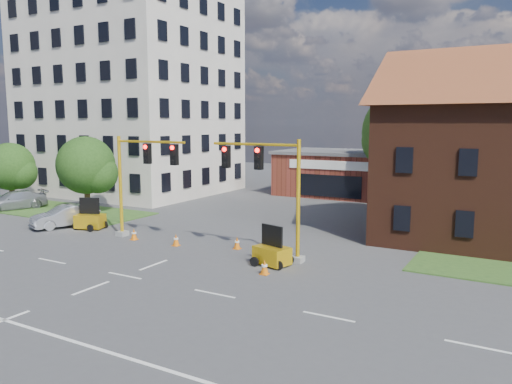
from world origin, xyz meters
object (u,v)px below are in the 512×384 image
at_px(signal_mast_west, 140,175).
at_px(pickup_white, 462,230).
at_px(signal_mast_east, 269,183).
at_px(trailer_east, 272,253).
at_px(trailer_west, 90,220).

xyz_separation_m(signal_mast_west, pickup_white, (17.10, 8.16, -3.12)).
xyz_separation_m(signal_mast_west, signal_mast_east, (8.71, 0.00, 0.00)).
relative_size(signal_mast_east, trailer_east, 3.20).
relative_size(signal_mast_west, pickup_white, 1.08).
height_order(signal_mast_east, pickup_white, signal_mast_east).
relative_size(trailer_west, trailer_east, 1.06).
height_order(trailer_west, trailer_east, trailer_west).
xyz_separation_m(signal_mast_west, trailer_east, (9.49, -1.15, -3.32)).
bearing_deg(signal_mast_east, pickup_white, 44.19).
relative_size(trailer_west, pickup_white, 0.36).
relative_size(signal_mast_west, signal_mast_east, 1.00).
height_order(signal_mast_west, signal_mast_east, same).
bearing_deg(trailer_west, pickup_white, -0.28).
height_order(trailer_west, pickup_white, trailer_west).
bearing_deg(pickup_white, trailer_west, 112.97).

